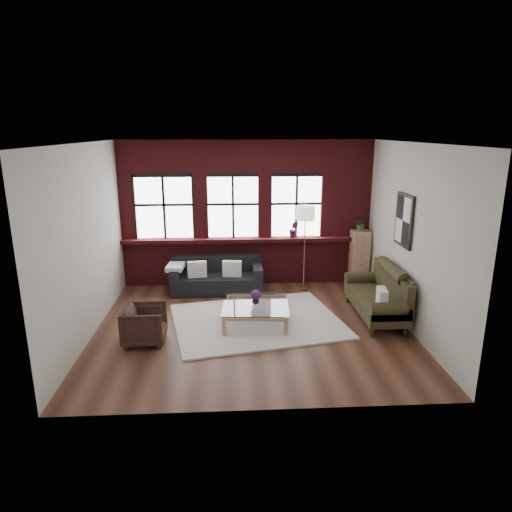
{
  "coord_description": "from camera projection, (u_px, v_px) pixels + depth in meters",
  "views": [
    {
      "loc": [
        -0.36,
        -7.49,
        3.41
      ],
      "look_at": [
        0.1,
        0.6,
        1.15
      ],
      "focal_mm": 32.0,
      "sensor_mm": 36.0,
      "label": 1
    }
  ],
  "objects": [
    {
      "name": "window_mid",
      "position": [
        233.0,
        207.0,
        10.01
      ],
      "size": [
        1.38,
        0.1,
        1.5
      ],
      "primitive_type": null,
      "color": "black",
      "rests_on": "brick_backwall"
    },
    {
      "name": "wall_poster",
      "position": [
        404.0,
        220.0,
        8.09
      ],
      "size": [
        0.05,
        0.74,
        0.94
      ],
      "primitive_type": null,
      "color": "black",
      "rests_on": "wall_right"
    },
    {
      "name": "coffee_table",
      "position": [
        256.0,
        314.0,
        8.24
      ],
      "size": [
        1.25,
        1.25,
        0.39
      ],
      "primitive_type": null,
      "rotation": [
        0.0,
        0.0,
        -0.07
      ],
      "color": "tan",
      "rests_on": "shag_rug"
    },
    {
      "name": "window_left",
      "position": [
        164.0,
        208.0,
        9.93
      ],
      "size": [
        1.38,
        0.1,
        1.5
      ],
      "primitive_type": null,
      "color": "black",
      "rests_on": "brick_backwall"
    },
    {
      "name": "shag_rug",
      "position": [
        257.0,
        321.0,
        8.37
      ],
      "size": [
        3.37,
        2.87,
        0.03
      ],
      "primitive_type": "cube",
      "rotation": [
        0.0,
        0.0,
        0.2
      ],
      "color": "beige",
      "rests_on": "floor"
    },
    {
      "name": "armchair",
      "position": [
        145.0,
        325.0,
        7.49
      ],
      "size": [
        0.7,
        0.68,
        0.63
      ],
      "primitive_type": "imported",
      "rotation": [
        0.0,
        0.0,
        1.58
      ],
      "color": "black",
      "rests_on": "floor"
    },
    {
      "name": "sill_ledge",
      "position": [
        247.0,
        240.0,
        10.12
      ],
      "size": [
        5.5,
        0.3,
        0.08
      ],
      "primitive_type": "cube",
      "color": "maroon",
      "rests_on": "brick_backwall"
    },
    {
      "name": "wall_back",
      "position": [
        247.0,
        214.0,
        10.12
      ],
      "size": [
        5.5,
        0.0,
        5.5
      ],
      "primitive_type": "plane",
      "rotation": [
        1.57,
        0.0,
        0.0
      ],
      "color": "beige",
      "rests_on": "ground"
    },
    {
      "name": "vase",
      "position": [
        256.0,
        300.0,
        8.17
      ],
      "size": [
        0.15,
        0.15,
        0.14
      ],
      "primitive_type": "imported",
      "rotation": [
        0.0,
        0.0,
        0.2
      ],
      "color": "#B2B2B2",
      "rests_on": "coffee_table"
    },
    {
      "name": "ceiling",
      "position": [
        252.0,
        143.0,
        7.28
      ],
      "size": [
        5.5,
        5.5,
        0.0
      ],
      "primitive_type": "plane",
      "rotation": [
        3.14,
        0.0,
        0.0
      ],
      "color": "white",
      "rests_on": "ground"
    },
    {
      "name": "wall_left",
      "position": [
        87.0,
        242.0,
        7.56
      ],
      "size": [
        0.0,
        5.0,
        5.0
      ],
      "primitive_type": "plane",
      "rotation": [
        1.57,
        0.0,
        1.57
      ],
      "color": "beige",
      "rests_on": "ground"
    },
    {
      "name": "vintage_settee",
      "position": [
        376.0,
        293.0,
        8.42
      ],
      "size": [
        0.83,
        1.87,
        1.0
      ],
      "primitive_type": null,
      "color": "#302B16",
      "rests_on": "floor"
    },
    {
      "name": "dark_sofa",
      "position": [
        217.0,
        276.0,
        9.84
      ],
      "size": [
        1.95,
        0.79,
        0.71
      ],
      "primitive_type": null,
      "color": "black",
      "rests_on": "floor"
    },
    {
      "name": "potted_plant_top",
      "position": [
        361.0,
        223.0,
        10.02
      ],
      "size": [
        0.35,
        0.32,
        0.33
      ],
      "primitive_type": "imported",
      "rotation": [
        0.0,
        0.0,
        -0.22
      ],
      "color": "#2D5923",
      "rests_on": "drawer_chest"
    },
    {
      "name": "floor_lamp",
      "position": [
        305.0,
        244.0,
        9.96
      ],
      "size": [
        0.4,
        0.4,
        1.98
      ],
      "primitive_type": null,
      "color": "#A5A5A8",
      "rests_on": "floor"
    },
    {
      "name": "sill_plant",
      "position": [
        294.0,
        229.0,
        10.09
      ],
      "size": [
        0.23,
        0.2,
        0.38
      ],
      "primitive_type": "imported",
      "rotation": [
        0.0,
        0.0,
        -0.15
      ],
      "color": "#581E55",
      "rests_on": "sill_ledge"
    },
    {
      "name": "floor",
      "position": [
        252.0,
        327.0,
        8.14
      ],
      "size": [
        5.5,
        5.5,
        0.0
      ],
      "primitive_type": "plane",
      "color": "#452519",
      "rests_on": "ground"
    },
    {
      "name": "pillow_b",
      "position": [
        232.0,
        269.0,
        9.71
      ],
      "size": [
        0.42,
        0.2,
        0.34
      ],
      "primitive_type": "cube",
      "rotation": [
        0.0,
        0.0,
        -0.15
      ],
      "color": "silver",
      "rests_on": "dark_sofa"
    },
    {
      "name": "drawer_chest",
      "position": [
        359.0,
        258.0,
        10.23
      ],
      "size": [
        0.38,
        0.38,
        1.25
      ],
      "primitive_type": "cube",
      "color": "tan",
      "rests_on": "floor"
    },
    {
      "name": "wall_right",
      "position": [
        411.0,
        238.0,
        7.87
      ],
      "size": [
        0.0,
        5.0,
        5.0
      ],
      "primitive_type": "plane",
      "rotation": [
        1.57,
        0.0,
        -1.57
      ],
      "color": "beige",
      "rests_on": "ground"
    },
    {
      "name": "pillow_a",
      "position": [
        197.0,
        269.0,
        9.67
      ],
      "size": [
        0.42,
        0.2,
        0.34
      ],
      "primitive_type": "cube",
      "rotation": [
        0.0,
        0.0,
        0.16
      ],
      "color": "silver",
      "rests_on": "dark_sofa"
    },
    {
      "name": "wall_front",
      "position": [
        263.0,
        290.0,
        5.31
      ],
      "size": [
        5.5,
        0.0,
        5.5
      ],
      "primitive_type": "plane",
      "rotation": [
        -1.57,
        0.0,
        0.0
      ],
      "color": "beige",
      "rests_on": "ground"
    },
    {
      "name": "brick_backwall",
      "position": [
        247.0,
        214.0,
        10.06
      ],
      "size": [
        5.5,
        0.12,
        3.2
      ],
      "primitive_type": null,
      "color": "maroon",
      "rests_on": "floor"
    },
    {
      "name": "window_right",
      "position": [
        296.0,
        207.0,
        10.09
      ],
      "size": [
        1.38,
        0.1,
        1.5
      ],
      "primitive_type": null,
      "color": "black",
      "rests_on": "brick_backwall"
    },
    {
      "name": "pillow_settee",
      "position": [
        382.0,
        298.0,
        7.83
      ],
      "size": [
        0.19,
        0.4,
        0.34
      ],
      "primitive_type": "cube",
      "rotation": [
        0.0,
        0.0,
        -0.14
      ],
      "color": "silver",
      "rests_on": "vintage_settee"
    },
    {
      "name": "flowers",
      "position": [
        256.0,
        295.0,
        8.14
      ],
      "size": [
        0.18,
        0.18,
        0.18
      ],
      "primitive_type": "sphere",
      "color": "#581E55",
      "rests_on": "vase"
    }
  ]
}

